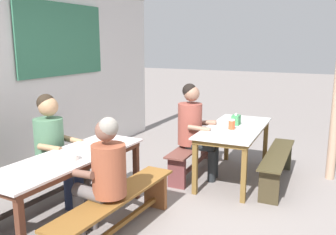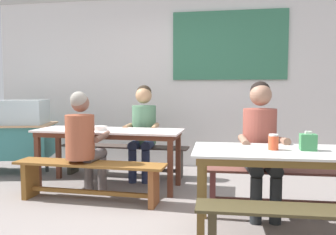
{
  "view_description": "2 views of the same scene",
  "coord_description": "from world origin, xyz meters",
  "px_view_note": "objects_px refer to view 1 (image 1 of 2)",
  "views": [
    {
      "loc": [
        -3.45,
        -1.47,
        1.88
      ],
      "look_at": [
        0.68,
        0.6,
        0.92
      ],
      "focal_mm": 38.8,
      "sensor_mm": 36.0,
      "label": 1
    },
    {
      "loc": [
        0.8,
        -3.17,
        1.26
      ],
      "look_at": [
        0.08,
        0.76,
        0.92
      ],
      "focal_mm": 37.54,
      "sensor_mm": 36.0,
      "label": 2
    }
  ],
  "objects_px": {
    "person_right_near_table": "(194,125)",
    "bench_near_back": "(194,153)",
    "bench_far_front": "(117,208)",
    "bench_near_front": "(277,164)",
    "condiment_jar": "(232,124)",
    "dining_table_far": "(69,163)",
    "soup_bowl": "(70,157)",
    "dining_table_near": "(235,132)",
    "person_left_back_turned": "(104,172)",
    "bench_far_back": "(32,187)",
    "tissue_box": "(236,120)",
    "person_center_facing": "(53,142)"
  },
  "relations": [
    {
      "from": "condiment_jar",
      "to": "bench_far_front",
      "type": "bearing_deg",
      "value": 163.72
    },
    {
      "from": "bench_near_back",
      "to": "bench_near_front",
      "type": "distance_m",
      "value": 1.18
    },
    {
      "from": "dining_table_near",
      "to": "condiment_jar",
      "type": "relative_size",
      "value": 12.57
    },
    {
      "from": "bench_far_back",
      "to": "person_left_back_turned",
      "type": "height_order",
      "value": "person_left_back_turned"
    },
    {
      "from": "bench_near_back",
      "to": "soup_bowl",
      "type": "xyz_separation_m",
      "value": [
        -2.09,
        0.47,
        0.48
      ]
    },
    {
      "from": "bench_far_back",
      "to": "tissue_box",
      "type": "distance_m",
      "value": 2.79
    },
    {
      "from": "person_right_near_table",
      "to": "person_center_facing",
      "type": "relative_size",
      "value": 1.02
    },
    {
      "from": "person_left_back_turned",
      "to": "person_right_near_table",
      "type": "height_order",
      "value": "person_right_near_table"
    },
    {
      "from": "condiment_jar",
      "to": "bench_near_front",
      "type": "bearing_deg",
      "value": -73.11
    },
    {
      "from": "dining_table_near",
      "to": "bench_far_front",
      "type": "bearing_deg",
      "value": 164.82
    },
    {
      "from": "dining_table_near",
      "to": "tissue_box",
      "type": "relative_size",
      "value": 10.39
    },
    {
      "from": "condiment_jar",
      "to": "person_center_facing",
      "type": "bearing_deg",
      "value": 133.24
    },
    {
      "from": "person_right_near_table",
      "to": "bench_near_back",
      "type": "bearing_deg",
      "value": 19.51
    },
    {
      "from": "tissue_box",
      "to": "dining_table_near",
      "type": "bearing_deg",
      "value": -168.35
    },
    {
      "from": "dining_table_far",
      "to": "person_left_back_turned",
      "type": "height_order",
      "value": "person_left_back_turned"
    },
    {
      "from": "person_center_facing",
      "to": "bench_near_front",
      "type": "bearing_deg",
      "value": -52.27
    },
    {
      "from": "bench_near_back",
      "to": "person_left_back_turned",
      "type": "distance_m",
      "value": 2.16
    },
    {
      "from": "bench_near_front",
      "to": "bench_near_back",
      "type": "bearing_deg",
      "value": 92.5
    },
    {
      "from": "condiment_jar",
      "to": "soup_bowl",
      "type": "relative_size",
      "value": 0.78
    },
    {
      "from": "bench_far_front",
      "to": "bench_near_front",
      "type": "distance_m",
      "value": 2.37
    },
    {
      "from": "bench_near_front",
      "to": "soup_bowl",
      "type": "height_order",
      "value": "soup_bowl"
    },
    {
      "from": "dining_table_far",
      "to": "bench_far_back",
      "type": "height_order",
      "value": "dining_table_far"
    },
    {
      "from": "condiment_jar",
      "to": "dining_table_far",
      "type": "bearing_deg",
      "value": 148.74
    },
    {
      "from": "bench_far_back",
      "to": "soup_bowl",
      "type": "xyz_separation_m",
      "value": [
        -0.1,
        -0.68,
        0.48
      ]
    },
    {
      "from": "bench_near_back",
      "to": "bench_near_front",
      "type": "bearing_deg",
      "value": -87.5
    },
    {
      "from": "bench_far_front",
      "to": "bench_near_back",
      "type": "height_order",
      "value": "same"
    },
    {
      "from": "bench_near_front",
      "to": "tissue_box",
      "type": "relative_size",
      "value": 9.6
    },
    {
      "from": "bench_near_front",
      "to": "condiment_jar",
      "type": "height_order",
      "value": "condiment_jar"
    },
    {
      "from": "dining_table_far",
      "to": "bench_near_back",
      "type": "xyz_separation_m",
      "value": [
        2.01,
        -0.56,
        -0.37
      ]
    },
    {
      "from": "person_center_facing",
      "to": "person_left_back_turned",
      "type": "bearing_deg",
      "value": -112.51
    },
    {
      "from": "condiment_jar",
      "to": "person_right_near_table",
      "type": "bearing_deg",
      "value": 97.06
    },
    {
      "from": "soup_bowl",
      "to": "dining_table_near",
      "type": "bearing_deg",
      "value": -26.48
    },
    {
      "from": "dining_table_near",
      "to": "bench_far_back",
      "type": "bearing_deg",
      "value": 139.35
    },
    {
      "from": "dining_table_far",
      "to": "condiment_jar",
      "type": "height_order",
      "value": "condiment_jar"
    },
    {
      "from": "condiment_jar",
      "to": "soup_bowl",
      "type": "bearing_deg",
      "value": 151.82
    },
    {
      "from": "bench_far_front",
      "to": "bench_near_front",
      "type": "xyz_separation_m",
      "value": [
        2.08,
        -1.14,
        -0.02
      ]
    },
    {
      "from": "bench_far_front",
      "to": "person_center_facing",
      "type": "distance_m",
      "value": 1.24
    },
    {
      "from": "bench_far_back",
      "to": "bench_near_front",
      "type": "height_order",
      "value": "same"
    },
    {
      "from": "dining_table_far",
      "to": "dining_table_near",
      "type": "distance_m",
      "value": 2.33
    },
    {
      "from": "bench_near_back",
      "to": "condiment_jar",
      "type": "xyz_separation_m",
      "value": [
        -0.13,
        -0.58,
        0.51
      ]
    },
    {
      "from": "person_right_near_table",
      "to": "tissue_box",
      "type": "bearing_deg",
      "value": -54.82
    },
    {
      "from": "soup_bowl",
      "to": "person_left_back_turned",
      "type": "bearing_deg",
      "value": -94.04
    },
    {
      "from": "dining_table_far",
      "to": "person_center_facing",
      "type": "bearing_deg",
      "value": 58.77
    },
    {
      "from": "person_center_facing",
      "to": "tissue_box",
      "type": "bearing_deg",
      "value": -41.57
    },
    {
      "from": "dining_table_far",
      "to": "bench_far_front",
      "type": "distance_m",
      "value": 0.69
    },
    {
      "from": "person_center_facing",
      "to": "soup_bowl",
      "type": "height_order",
      "value": "person_center_facing"
    },
    {
      "from": "dining_table_far",
      "to": "bench_far_back",
      "type": "bearing_deg",
      "value": 88.34
    },
    {
      "from": "dining_table_far",
      "to": "bench_near_back",
      "type": "height_order",
      "value": "dining_table_far"
    },
    {
      "from": "person_left_back_turned",
      "to": "bench_near_back",
      "type": "bearing_deg",
      "value": -1.1
    },
    {
      "from": "person_left_back_turned",
      "to": "condiment_jar",
      "type": "bearing_deg",
      "value": -17.42
    }
  ]
}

